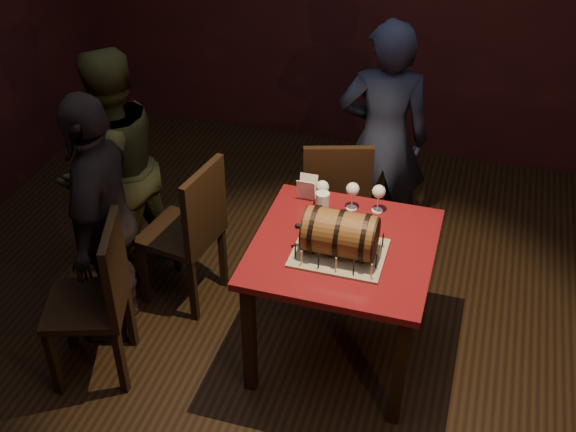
% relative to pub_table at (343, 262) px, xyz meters
% --- Properties ---
extents(room_shell, '(5.04, 5.04, 2.80)m').
position_rel_pub_table_xyz_m(room_shell, '(-0.18, -0.16, 0.76)').
color(room_shell, black).
rests_on(room_shell, ground).
extents(pub_table, '(0.90, 0.90, 0.75)m').
position_rel_pub_table_xyz_m(pub_table, '(0.00, 0.00, 0.00)').
color(pub_table, '#520D13').
rests_on(pub_table, ground).
extents(cake_board, '(0.45, 0.35, 0.01)m').
position_rel_pub_table_xyz_m(cake_board, '(-0.00, -0.08, 0.12)').
color(cake_board, gray).
rests_on(cake_board, pub_table).
extents(barrel_cake, '(0.41, 0.24, 0.24)m').
position_rel_pub_table_xyz_m(barrel_cake, '(-0.01, -0.08, 0.23)').
color(barrel_cake, brown).
rests_on(barrel_cake, cake_board).
extents(birthday_candles, '(0.40, 0.30, 0.09)m').
position_rel_pub_table_xyz_m(birthday_candles, '(-0.00, -0.08, 0.16)').
color(birthday_candles, '#FDE297').
rests_on(birthday_candles, cake_board).
extents(wine_glass_left, '(0.07, 0.07, 0.16)m').
position_rel_pub_table_xyz_m(wine_glass_left, '(-0.19, 0.30, 0.23)').
color(wine_glass_left, silver).
rests_on(wine_glass_left, pub_table).
extents(wine_glass_mid, '(0.07, 0.07, 0.16)m').
position_rel_pub_table_xyz_m(wine_glass_mid, '(-0.03, 0.32, 0.23)').
color(wine_glass_mid, silver).
rests_on(wine_glass_mid, pub_table).
extents(wine_glass_right, '(0.07, 0.07, 0.16)m').
position_rel_pub_table_xyz_m(wine_glass_right, '(0.11, 0.34, 0.23)').
color(wine_glass_right, silver).
rests_on(wine_glass_right, pub_table).
extents(pint_of_ale, '(0.07, 0.07, 0.15)m').
position_rel_pub_table_xyz_m(pint_of_ale, '(-0.16, 0.20, 0.18)').
color(pint_of_ale, silver).
rests_on(pint_of_ale, pub_table).
extents(menu_card, '(0.10, 0.05, 0.13)m').
position_rel_pub_table_xyz_m(menu_card, '(-0.29, 0.35, 0.17)').
color(menu_card, white).
rests_on(menu_card, pub_table).
extents(chair_back, '(0.50, 0.50, 0.93)m').
position_rel_pub_table_xyz_m(chair_back, '(-0.21, 0.73, -0.12)').
color(chair_back, black).
rests_on(chair_back, ground).
extents(chair_left_rear, '(0.46, 0.46, 0.93)m').
position_rel_pub_table_xyz_m(chair_left_rear, '(-0.92, 0.20, -0.12)').
color(chair_left_rear, black).
rests_on(chair_left_rear, ground).
extents(chair_left_front, '(0.51, 0.51, 0.93)m').
position_rel_pub_table_xyz_m(chair_left_front, '(-1.15, -0.46, -0.12)').
color(chair_left_front, black).
rests_on(chair_left_front, ground).
extents(person_back, '(0.62, 0.47, 1.54)m').
position_rel_pub_table_xyz_m(person_back, '(0.00, 1.06, 0.13)').
color(person_back, '#1B2237').
rests_on(person_back, ground).
extents(person_left_rear, '(0.79, 0.87, 1.46)m').
position_rel_pub_table_xyz_m(person_left_rear, '(-1.47, 0.35, 0.09)').
color(person_left_rear, '#34361B').
rests_on(person_left_rear, ground).
extents(person_left_front, '(0.56, 0.93, 1.48)m').
position_rel_pub_table_xyz_m(person_left_front, '(-1.27, -0.14, 0.10)').
color(person_left_front, black).
rests_on(person_left_front, ground).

